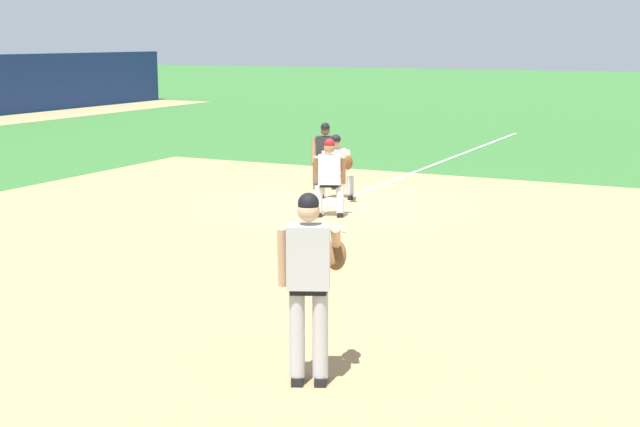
# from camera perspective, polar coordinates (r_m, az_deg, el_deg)

# --- Properties ---
(ground_plane) EXTENTS (160.00, 160.00, 0.00)m
(ground_plane) POSITION_cam_1_polar(r_m,az_deg,el_deg) (17.85, 0.81, 0.62)
(ground_plane) COLOR #336B2D
(infield_dirt_patch) EXTENTS (18.00, 18.00, 0.01)m
(infield_dirt_patch) POSITION_cam_1_polar(r_m,az_deg,el_deg) (13.19, 0.31, -3.12)
(infield_dirt_patch) COLOR tan
(infield_dirt_patch) RESTS_ON ground
(foul_line_stripe) EXTENTS (15.10, 0.10, 0.00)m
(foul_line_stripe) POSITION_cam_1_polar(r_m,az_deg,el_deg) (24.81, 8.27, 3.49)
(foul_line_stripe) COLOR white
(foul_line_stripe) RESTS_ON ground
(first_base_bag) EXTENTS (0.38, 0.38, 0.09)m
(first_base_bag) POSITION_cam_1_polar(r_m,az_deg,el_deg) (17.84, 0.81, 0.76)
(first_base_bag) COLOR white
(first_base_bag) RESTS_ON ground
(baseball) EXTENTS (0.07, 0.07, 0.07)m
(baseball) POSITION_cam_1_polar(r_m,az_deg,el_deg) (15.20, 1.51, -1.09)
(baseball) COLOR white
(baseball) RESTS_ON ground
(pitcher) EXTENTS (0.82, 0.59, 1.86)m
(pitcher) POSITION_cam_1_polar(r_m,az_deg,el_deg) (8.37, -0.62, -4.06)
(pitcher) COLOR black
(pitcher) RESTS_ON ground
(first_baseman) EXTENTS (0.84, 0.98, 1.34)m
(first_baseman) POSITION_cam_1_polar(r_m,az_deg,el_deg) (18.22, 1.08, 3.17)
(first_baseman) COLOR black
(first_baseman) RESTS_ON ground
(baserunner) EXTENTS (0.59, 0.67, 1.46)m
(baserunner) POSITION_cam_1_polar(r_m,az_deg,el_deg) (16.41, 0.61, 2.50)
(baserunner) COLOR black
(baserunner) RESTS_ON ground
(umpire) EXTENTS (0.60, 0.67, 1.46)m
(umpire) POSITION_cam_1_polar(r_m,az_deg,el_deg) (19.55, 0.33, 3.89)
(umpire) COLOR black
(umpire) RESTS_ON ground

